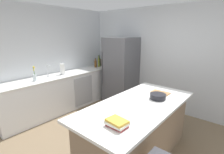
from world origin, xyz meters
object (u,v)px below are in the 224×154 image
at_px(flower_vase, 35,76).
at_px(whiskey_bottle, 96,64).
at_px(syrup_bottle, 102,62).
at_px(mixing_bowl, 158,96).
at_px(paper_towel_roll, 62,69).
at_px(cookbook_stack, 117,123).
at_px(refrigerator, 121,71).
at_px(wine_bottle, 99,62).
at_px(sink_faucet, 48,70).
at_px(cutting_board, 160,93).
at_px(kitchen_island, 137,130).
at_px(olive_oil_bottle, 99,62).

height_order(flower_vase, whiskey_bottle, flower_vase).
relative_size(syrup_bottle, mixing_bowl, 1.21).
distance_m(paper_towel_roll, cookbook_stack, 2.77).
distance_m(refrigerator, syrup_bottle, 0.93).
distance_m(wine_bottle, whiskey_bottle, 0.20).
bearing_deg(whiskey_bottle, sink_faucet, -90.60).
bearing_deg(syrup_bottle, cookbook_stack, -43.46).
height_order(cookbook_stack, mixing_bowl, same).
relative_size(refrigerator, wine_bottle, 5.20).
distance_m(syrup_bottle, mixing_bowl, 2.98).
bearing_deg(syrup_bottle, sink_faucet, -89.70).
xyz_separation_m(wine_bottle, cookbook_stack, (2.64, -2.40, -0.12)).
relative_size(refrigerator, syrup_bottle, 5.93).
distance_m(mixing_bowl, cutting_board, 0.30).
distance_m(sink_faucet, flower_vase, 0.40).
distance_m(kitchen_island, sink_faucet, 2.55).
xyz_separation_m(refrigerator, flower_vase, (-0.78, -2.06, 0.11)).
bearing_deg(olive_oil_bottle, cutting_board, -20.61).
bearing_deg(cookbook_stack, kitchen_island, 102.54).
bearing_deg(sink_faucet, paper_towel_roll, 81.83).
relative_size(paper_towel_roll, mixing_bowl, 1.22).
distance_m(paper_towel_roll, mixing_bowl, 2.56).
distance_m(refrigerator, mixing_bowl, 2.11).
xyz_separation_m(whiskey_bottle, cutting_board, (2.51, -0.83, -0.12)).
distance_m(cookbook_stack, cutting_board, 1.38).
distance_m(flower_vase, wine_bottle, 2.14).
xyz_separation_m(kitchen_island, flower_vase, (-2.36, -0.45, 0.57)).
height_order(paper_towel_roll, cookbook_stack, paper_towel_roll).
height_order(wine_bottle, cutting_board, wine_bottle).
xyz_separation_m(paper_towel_roll, mixing_bowl, (2.56, 0.08, -0.11)).
relative_size(flower_vase, whiskey_bottle, 1.21).
relative_size(olive_oil_bottle, cutting_board, 1.14).
height_order(olive_oil_bottle, cookbook_stack, olive_oil_bottle).
bearing_deg(cookbook_stack, wine_bottle, 137.73).
height_order(sink_faucet, olive_oil_bottle, olive_oil_bottle).
bearing_deg(olive_oil_bottle, mixing_bowl, -25.43).
distance_m(sink_faucet, mixing_bowl, 2.65).
bearing_deg(whiskey_bottle, syrup_bottle, 95.03).
bearing_deg(flower_vase, cutting_board, 24.84).
distance_m(olive_oil_bottle, cookbook_stack, 3.46).
distance_m(wine_bottle, mixing_bowl, 2.93).
bearing_deg(mixing_bowl, kitchen_island, -109.71).
relative_size(kitchen_island, cookbook_stack, 8.29).
xyz_separation_m(refrigerator, olive_oil_bottle, (-0.85, -0.02, 0.15)).
bearing_deg(cookbook_stack, olive_oil_bottle, 138.18).
distance_m(kitchen_island, olive_oil_bottle, 2.96).
bearing_deg(whiskey_bottle, olive_oil_bottle, 71.28).
bearing_deg(syrup_bottle, cutting_board, -23.93).
distance_m(sink_faucet, whiskey_bottle, 1.56).
bearing_deg(cutting_board, mixing_bowl, -73.48).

